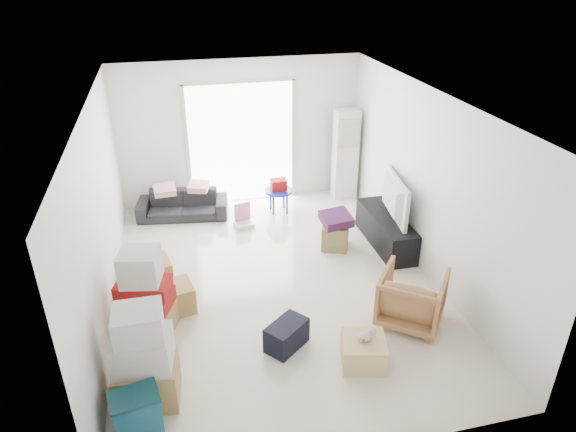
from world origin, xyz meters
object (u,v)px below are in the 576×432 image
at_px(tv_console, 386,230).
at_px(kids_table, 279,189).
at_px(ac_tower, 345,155).
at_px(storage_bins, 137,416).
at_px(armchair, 412,296).
at_px(ottoman, 335,236).
at_px(wood_crate, 363,351).
at_px(sofa, 182,201).
at_px(television, 387,212).

xyz_separation_m(tv_console, kids_table, (-1.45, 1.60, 0.20)).
height_order(ac_tower, kids_table, ac_tower).
bearing_deg(tv_console, storage_bins, -142.59).
bearing_deg(storage_bins, ac_tower, 52.10).
height_order(armchair, ottoman, armchair).
bearing_deg(wood_crate, storage_bins, -169.96).
xyz_separation_m(ac_tower, armchair, (-0.43, -3.91, -0.47)).
xyz_separation_m(sofa, ottoman, (2.36, -1.71, -0.11)).
xyz_separation_m(tv_console, sofa, (-3.20, 1.81, 0.06)).
xyz_separation_m(storage_bins, kids_table, (2.45, 4.58, 0.18)).
bearing_deg(sofa, television, -20.84).
distance_m(armchair, storage_bins, 3.58).
xyz_separation_m(tv_console, armchair, (-0.48, -1.94, 0.14)).
bearing_deg(ottoman, wood_crate, -101.20).
xyz_separation_m(armchair, wood_crate, (-0.88, -0.59, -0.24)).
height_order(storage_bins, ottoman, storage_bins).
bearing_deg(sofa, wood_crate, -58.31).
bearing_deg(storage_bins, television, 37.41).
distance_m(armchair, ottoman, 2.09).
relative_size(storage_bins, kids_table, 0.85).
relative_size(ac_tower, sofa, 1.09).
height_order(television, wood_crate, television).
distance_m(ac_tower, wood_crate, 4.73).
xyz_separation_m(ac_tower, tv_console, (0.05, -1.96, -0.62)).
height_order(tv_console, ottoman, tv_console).
height_order(tv_console, storage_bins, storage_bins).
distance_m(sofa, ottoman, 2.92).
distance_m(storage_bins, wood_crate, 2.59).
relative_size(television, wood_crate, 2.35).
bearing_deg(armchair, kids_table, -36.76).
bearing_deg(kids_table, sofa, 173.09).
bearing_deg(ac_tower, armchair, -96.25).
relative_size(ac_tower, television, 1.49).
bearing_deg(television, kids_table, 50.31).
bearing_deg(ottoman, armchair, -80.14).
xyz_separation_m(television, sofa, (-3.20, 1.81, -0.28)).
relative_size(armchair, storage_bins, 1.48).
distance_m(sofa, wood_crate, 4.72).
relative_size(television, storage_bins, 2.15).
bearing_deg(kids_table, ottoman, -67.77).
xyz_separation_m(sofa, storage_bins, (-0.70, -4.80, -0.04)).
bearing_deg(storage_bins, tv_console, 37.41).
distance_m(television, wood_crate, 2.90).
xyz_separation_m(ac_tower, wood_crate, (-1.31, -4.50, -0.71)).
height_order(sofa, armchair, armchair).
distance_m(ac_tower, storage_bins, 6.30).
bearing_deg(wood_crate, tv_console, 61.84).
distance_m(kids_table, wood_crate, 4.15).
distance_m(tv_console, storage_bins, 4.91).
height_order(armchair, wood_crate, armchair).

